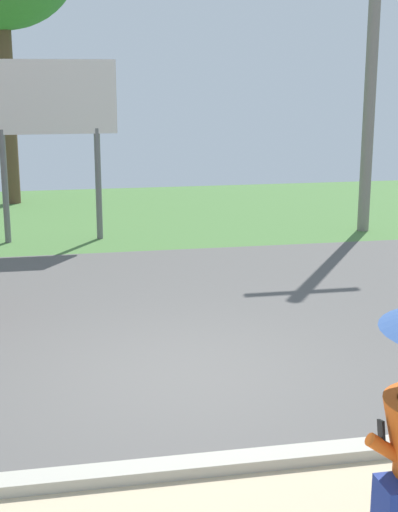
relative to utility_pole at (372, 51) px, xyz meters
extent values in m
cube|color=#565451|center=(-5.10, -5.00, -3.72)|extent=(40.00, 8.00, 0.10)
cube|color=#49753A|center=(-5.10, 3.00, -3.72)|extent=(40.00, 8.00, 0.10)
cube|color=#B2AD9E|center=(-5.10, -9.00, -3.62)|extent=(40.00, 0.24, 0.10)
cylinder|color=#E55B19|center=(-4.59, -10.97, -2.51)|extent=(0.29, 0.08, 0.24)
cube|color=black|center=(-4.63, -10.94, -2.41)|extent=(0.02, 0.11, 0.16)
cube|color=navy|center=(-4.60, -11.04, -2.82)|extent=(0.12, 0.24, 0.30)
cylinder|color=gray|center=(0.00, 0.00, -0.18)|extent=(0.24, 0.24, 6.99)
cylinder|color=slate|center=(-7.33, 0.26, -2.57)|extent=(0.12, 0.12, 2.20)
cylinder|color=slate|center=(-5.53, 0.26, -2.57)|extent=(0.12, 0.12, 2.20)
cube|color=silver|center=(-6.43, 0.26, -0.87)|extent=(2.60, 0.10, 1.40)
cylinder|color=brown|center=(-7.43, 4.97, -1.28)|extent=(0.36, 0.36, 4.78)
camera|label=1|loc=(-6.37, -14.48, -0.45)|focal=52.11mm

